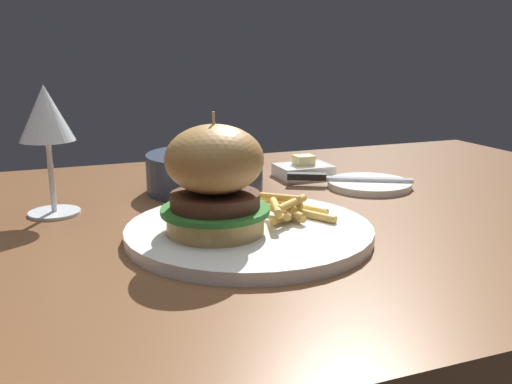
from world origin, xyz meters
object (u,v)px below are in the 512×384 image
butter_dish (303,170)px  soup_bowl (205,170)px  burger_sandwich (215,179)px  bread_plate (369,184)px  table_knife (337,178)px  wine_glass (46,119)px  main_plate (249,231)px

butter_dish → soup_bowl: 0.18m
burger_sandwich → butter_dish: 0.36m
bread_plate → table_knife: size_ratio=0.72×
table_knife → soup_bowl: (-0.20, 0.05, 0.02)m
bread_plate → butter_dish: bearing=120.9°
burger_sandwich → wine_glass: 0.25m
wine_glass → table_knife: (0.41, 0.00, -0.11)m
table_knife → soup_bowl: 0.20m
burger_sandwich → butter_dish: (0.23, 0.27, -0.06)m
butter_dish → table_knife: bearing=-77.1°
bread_plate → soup_bowl: size_ratio=0.74×
wine_glass → table_knife: size_ratio=0.93×
soup_bowl → butter_dish: bearing=10.2°
main_plate → wine_glass: wine_glass is taller
wine_glass → bread_plate: (0.46, -0.02, -0.12)m
wine_glass → main_plate: bearing=-41.0°
butter_dish → wine_glass: bearing=-168.4°
bread_plate → table_knife: 0.05m
butter_dish → main_plate: bearing=-126.7°
bread_plate → soup_bowl: bearing=163.5°
soup_bowl → table_knife: bearing=-13.9°
bread_plate → butter_dish: (-0.06, 0.10, 0.01)m
table_knife → bread_plate: bearing=-27.6°
main_plate → soup_bowl: soup_bowl is taller
main_plate → bread_plate: bearing=31.2°
wine_glass → bread_plate: wine_glass is taller
burger_sandwich → wine_glass: (-0.16, 0.19, 0.05)m
wine_glass → bread_plate: bearing=-2.8°
wine_glass → soup_bowl: size_ratio=0.96×
burger_sandwich → wine_glass: size_ratio=0.79×
wine_glass → butter_dish: 0.42m
main_plate → burger_sandwich: bearing=-167.9°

